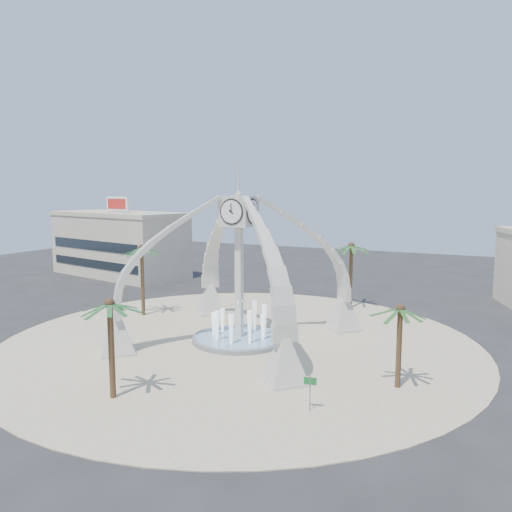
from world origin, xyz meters
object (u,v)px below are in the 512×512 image
at_px(palm_east, 400,310).
at_px(street_sign, 310,385).
at_px(palm_west, 142,249).
at_px(palm_north, 351,247).
at_px(clock_tower, 239,266).
at_px(palm_south, 110,305).
at_px(fountain, 239,338).

height_order(palm_east, street_sign, palm_east).
xyz_separation_m(palm_east, palm_west, (-26.99, 8.12, 1.69)).
bearing_deg(palm_east, palm_north, 113.00).
relative_size(clock_tower, palm_south, 2.66).
bearing_deg(palm_north, clock_tower, -108.38).
bearing_deg(palm_east, palm_west, 163.25).
height_order(palm_north, palm_south, palm_north).
distance_m(palm_north, street_sign, 27.15).
height_order(palm_east, palm_north, palm_north).
bearing_deg(palm_north, palm_west, -146.05).
relative_size(fountain, street_sign, 3.65).
xyz_separation_m(palm_east, palm_north, (-8.68, 20.45, 1.57)).
distance_m(clock_tower, street_sign, 15.18).
distance_m(clock_tower, palm_south, 13.92).
relative_size(fountain, palm_north, 1.04).
relative_size(clock_tower, palm_west, 2.31).
relative_size(palm_east, palm_north, 0.78).
xyz_separation_m(fountain, palm_west, (-13.02, 3.60, 6.61)).
distance_m(fountain, palm_north, 17.99).
bearing_deg(fountain, palm_east, -17.94).
height_order(palm_east, palm_south, palm_south).
height_order(clock_tower, palm_west, clock_tower).
relative_size(clock_tower, palm_north, 2.33).
bearing_deg(palm_west, palm_north, 33.95).
distance_m(palm_west, street_sign, 27.42).
xyz_separation_m(clock_tower, palm_north, (5.29, 15.93, 0.29)).
bearing_deg(clock_tower, palm_west, 164.55).
bearing_deg(palm_north, palm_east, -67.00).
bearing_deg(palm_north, fountain, -108.38).
distance_m(palm_east, street_sign, 7.90).
relative_size(clock_tower, palm_east, 3.00).
xyz_separation_m(palm_south, street_sign, (11.56, 3.52, -4.34)).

